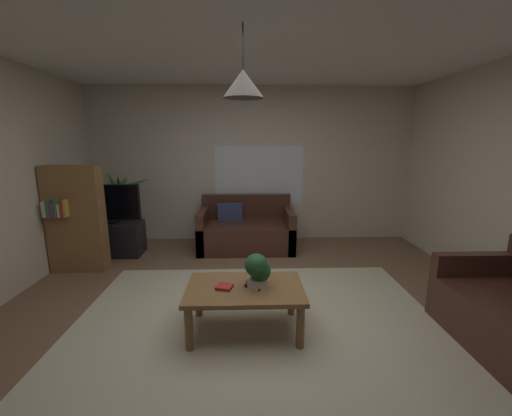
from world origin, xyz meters
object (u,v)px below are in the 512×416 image
(couch_under_window, at_px, (246,231))
(potted_palm_corner, at_px, (121,214))
(coffee_table, at_px, (245,294))
(book_on_table_0, at_px, (224,287))
(tv_stand, at_px, (112,239))
(pendant_lamp, at_px, (243,84))
(remote_on_table_0, at_px, (255,283))
(bookshelf_corner, at_px, (75,219))
(tv, at_px, (108,203))
(potted_plant_on_table, at_px, (258,270))
(remote_on_table_1, at_px, (253,287))

(couch_under_window, bearing_deg, potted_palm_corner, 172.72)
(coffee_table, xyz_separation_m, book_on_table_0, (-0.18, -0.02, 0.08))
(couch_under_window, relative_size, coffee_table, 1.42)
(tv_stand, height_order, pendant_lamp, pendant_lamp)
(remote_on_table_0, relative_size, bookshelf_corner, 0.11)
(tv_stand, xyz_separation_m, tv, (0.00, -0.02, 0.55))
(coffee_table, relative_size, book_on_table_0, 7.73)
(remote_on_table_0, height_order, pendant_lamp, pendant_lamp)
(book_on_table_0, height_order, pendant_lamp, pendant_lamp)
(remote_on_table_0, distance_m, tv, 2.90)
(tv, xyz_separation_m, pendant_lamp, (2.02, -2.01, 1.34))
(tv_stand, xyz_separation_m, pendant_lamp, (2.02, -2.03, 1.89))
(tv_stand, bearing_deg, pendant_lamp, -45.10)
(bookshelf_corner, bearing_deg, coffee_table, -33.27)
(potted_plant_on_table, relative_size, tv_stand, 0.35)
(bookshelf_corner, distance_m, pendant_lamp, 3.01)
(remote_on_table_1, height_order, tv_stand, tv_stand)
(remote_on_table_1, relative_size, pendant_lamp, 0.30)
(book_on_table_0, relative_size, tv_stand, 0.15)
(remote_on_table_1, relative_size, tv_stand, 0.18)
(potted_plant_on_table, bearing_deg, couch_under_window, 92.70)
(tv_stand, bearing_deg, coffee_table, -45.10)
(potted_plant_on_table, bearing_deg, tv, 136.71)
(potted_palm_corner, bearing_deg, remote_on_table_0, -49.20)
(potted_plant_on_table, xyz_separation_m, potted_palm_corner, (-2.17, 2.55, -0.07))
(coffee_table, relative_size, tv, 1.10)
(couch_under_window, distance_m, remote_on_table_1, 2.32)
(tv, bearing_deg, bookshelf_corner, -108.38)
(coffee_table, height_order, tv, tv)
(book_on_table_0, height_order, remote_on_table_1, book_on_table_0)
(book_on_table_0, xyz_separation_m, remote_on_table_0, (0.27, 0.08, -0.00))
(couch_under_window, height_order, tv, tv)
(tv_stand, bearing_deg, remote_on_table_0, -42.96)
(tv_stand, height_order, bookshelf_corner, bookshelf_corner)
(coffee_table, distance_m, potted_palm_corner, 3.28)
(remote_on_table_0, bearing_deg, coffee_table, 115.77)
(book_on_table_0, xyz_separation_m, tv_stand, (-1.84, 2.06, -0.19))
(couch_under_window, height_order, pendant_lamp, pendant_lamp)
(remote_on_table_0, distance_m, potted_plant_on_table, 0.17)
(couch_under_window, xyz_separation_m, remote_on_table_0, (0.09, -2.22, 0.17))
(couch_under_window, bearing_deg, bookshelf_corner, -159.38)
(coffee_table, relative_size, remote_on_table_1, 6.50)
(couch_under_window, distance_m, pendant_lamp, 2.95)
(potted_palm_corner, xyz_separation_m, pendant_lamp, (2.05, -2.55, 1.62))
(book_on_table_0, relative_size, remote_on_table_1, 0.84)
(couch_under_window, xyz_separation_m, book_on_table_0, (-0.19, -2.31, 0.17))
(remote_on_table_0, bearing_deg, book_on_table_0, 100.17)
(couch_under_window, height_order, remote_on_table_1, couch_under_window)
(coffee_table, xyz_separation_m, tv, (-2.02, 2.01, 0.44))
(potted_plant_on_table, height_order, potted_palm_corner, potted_palm_corner)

